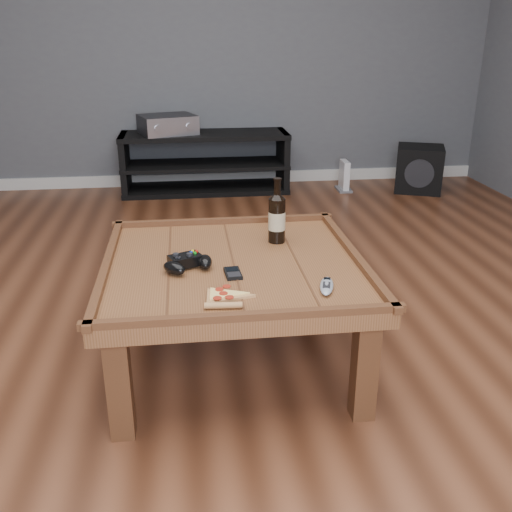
{
  "coord_description": "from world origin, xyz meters",
  "views": [
    {
      "loc": [
        -0.17,
        -2.06,
        1.3
      ],
      "look_at": [
        0.07,
        -0.12,
        0.52
      ],
      "focal_mm": 40.0,
      "sensor_mm": 36.0,
      "label": 1
    }
  ],
  "objects": [
    {
      "name": "wall_back",
      "position": [
        0.0,
        3.0,
        1.35
      ],
      "size": [
        5.0,
        0.04,
        2.7
      ],
      "primitive_type": "cube",
      "color": "#4F5056",
      "rests_on": "ground"
    },
    {
      "name": "baseboard",
      "position": [
        0.0,
        2.99,
        0.05
      ],
      "size": [
        5.0,
        0.02,
        0.1
      ],
      "primitive_type": "cube",
      "color": "silver",
      "rests_on": "ground"
    },
    {
      "name": "beer_bottle",
      "position": [
        0.21,
        0.21,
        0.56
      ],
      "size": [
        0.07,
        0.07,
        0.28
      ],
      "color": "black",
      "rests_on": "coffee_table"
    },
    {
      "name": "game_console",
      "position": [
        1.19,
        2.62,
        0.12
      ],
      "size": [
        0.12,
        0.21,
        0.26
      ],
      "rotation": [
        0.0,
        0.0,
        -0.03
      ],
      "color": "slate",
      "rests_on": "ground"
    },
    {
      "name": "subwoofer",
      "position": [
        1.82,
        2.55,
        0.19
      ],
      "size": [
        0.49,
        0.49,
        0.38
      ],
      "rotation": [
        0.0,
        0.0,
        -0.38
      ],
      "color": "black",
      "rests_on": "ground"
    },
    {
      "name": "pizza_slice",
      "position": [
        -0.06,
        -0.33,
        0.46
      ],
      "size": [
        0.15,
        0.23,
        0.02
      ],
      "rotation": [
        0.0,
        0.0,
        -0.08
      ],
      "color": "tan",
      "rests_on": "coffee_table"
    },
    {
      "name": "av_receiver",
      "position": [
        -0.3,
        2.74,
        0.58
      ],
      "size": [
        0.52,
        0.47,
        0.15
      ],
      "rotation": [
        0.0,
        0.0,
        0.31
      ],
      "color": "black",
      "rests_on": "media_console"
    },
    {
      "name": "coffee_table",
      "position": [
        0.0,
        0.0,
        0.39
      ],
      "size": [
        1.03,
        1.03,
        0.48
      ],
      "color": "brown",
      "rests_on": "ground"
    },
    {
      "name": "media_console",
      "position": [
        0.0,
        2.75,
        0.25
      ],
      "size": [
        1.4,
        0.45,
        0.5
      ],
      "color": "black",
      "rests_on": "ground"
    },
    {
      "name": "ground",
      "position": [
        0.0,
        0.0,
        0.0
      ],
      "size": [
        6.0,
        6.0,
        0.0
      ],
      "primitive_type": "plane",
      "color": "#412112",
      "rests_on": "ground"
    },
    {
      "name": "game_controller",
      "position": [
        -0.18,
        -0.05,
        0.48
      ],
      "size": [
        0.2,
        0.18,
        0.06
      ],
      "rotation": [
        0.0,
        0.0,
        0.4
      ],
      "color": "black",
      "rests_on": "coffee_table"
    },
    {
      "name": "remote_control",
      "position": [
        0.3,
        -0.29,
        0.46
      ],
      "size": [
        0.09,
        0.16,
        0.02
      ],
      "rotation": [
        0.0,
        0.0,
        -0.27
      ],
      "color": "#91969E",
      "rests_on": "coffee_table"
    },
    {
      "name": "smartphone",
      "position": [
        -0.01,
        -0.13,
        0.46
      ],
      "size": [
        0.06,
        0.11,
        0.01
      ],
      "rotation": [
        0.0,
        0.0,
        0.07
      ],
      "color": "black",
      "rests_on": "coffee_table"
    }
  ]
}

